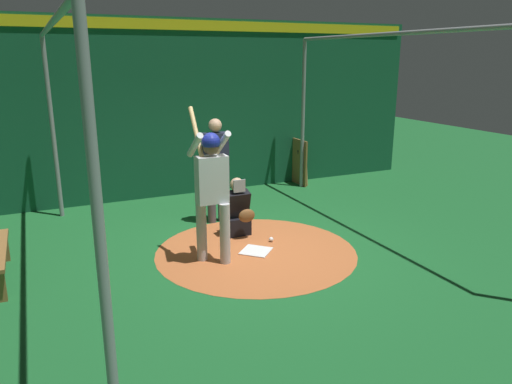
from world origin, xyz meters
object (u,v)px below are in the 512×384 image
(baseball_0, at_px, (271,239))
(umpire, at_px, (216,164))
(batter, at_px, (211,184))
(catcher, at_px, (237,212))
(bat_rack, at_px, (297,162))
(home_plate, at_px, (256,251))

(baseball_0, bearing_deg, umpire, -161.69)
(batter, xyz_separation_m, catcher, (-0.89, 0.75, -0.78))
(bat_rack, relative_size, baseball_0, 14.20)
(catcher, bearing_deg, baseball_0, 32.89)
(batter, distance_m, catcher, 1.40)
(catcher, distance_m, bat_rack, 3.72)
(bat_rack, bearing_deg, catcher, -44.79)
(batter, bearing_deg, catcher, 139.82)
(home_plate, xyz_separation_m, batter, (0.06, -0.71, 1.15))
(home_plate, relative_size, batter, 0.19)
(home_plate, distance_m, batter, 1.36)
(umpire, bearing_deg, catcher, 5.73)
(batter, relative_size, umpire, 1.19)
(home_plate, xyz_separation_m, baseball_0, (-0.27, 0.39, 0.03))
(catcher, bearing_deg, batter, -40.18)
(batter, distance_m, baseball_0, 1.61)
(home_plate, bearing_deg, batter, -85.25)
(baseball_0, bearing_deg, batter, -73.46)
(catcher, xyz_separation_m, baseball_0, (0.56, 0.36, -0.34))
(batter, height_order, catcher, batter)
(batter, distance_m, umpire, 1.79)
(home_plate, relative_size, umpire, 0.23)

